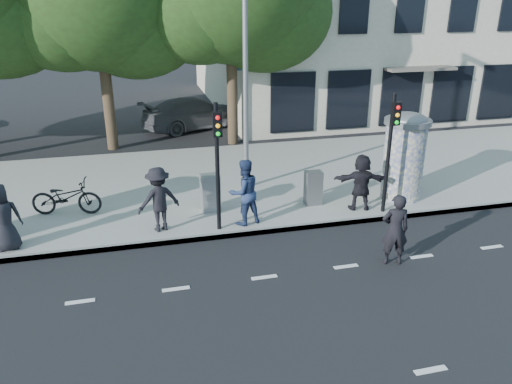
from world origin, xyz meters
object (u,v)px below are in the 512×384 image
object	(u,v)px
traffic_pole_far	(391,142)
cabinet_left	(210,193)
man_road	(395,230)
bicycle	(66,197)
ped_c	(244,192)
ad_column_right	(404,154)
traffic_pole_near	(217,155)
cabinet_right	(313,188)
ped_a	(3,218)
ped_d	(159,199)
street_lamp	(246,39)
ped_f	(361,182)
car_right	(194,113)

from	to	relation	value
traffic_pole_far	cabinet_left	xyz separation A→B (m)	(-4.82, 1.31, -1.53)
man_road	bicycle	world-z (taller)	man_road
ped_c	bicycle	distance (m)	5.10
ad_column_right	traffic_pole_near	size ratio (longest dim) A/B	0.78
ped_c	cabinet_right	xyz separation A→B (m)	(2.28, 0.83, -0.40)
ped_a	ped_c	world-z (taller)	ped_c
traffic_pole_far	ped_a	size ratio (longest dim) A/B	2.00
traffic_pole_far	ped_c	size ratio (longest dim) A/B	1.86
traffic_pole_far	ped_d	size ratio (longest dim) A/B	1.95
ped_c	bicycle	xyz separation A→B (m)	(-4.75, 1.83, -0.40)
traffic_pole_far	ped_a	world-z (taller)	traffic_pole_far
traffic_pole_near	traffic_pole_far	distance (m)	4.80
traffic_pole_near	street_lamp	size ratio (longest dim) A/B	0.42
cabinet_right	ped_f	bearing A→B (deg)	-28.38
cabinet_left	cabinet_right	world-z (taller)	cabinet_left
traffic_pole_near	traffic_pole_far	bearing A→B (deg)	0.00
street_lamp	ped_a	size ratio (longest dim) A/B	4.71
street_lamp	man_road	size ratio (longest dim) A/B	4.53
ad_column_right	ped_c	size ratio (longest dim) A/B	1.45
ped_f	cabinet_left	distance (m)	4.34
street_lamp	cabinet_left	distance (m)	4.60
traffic_pole_far	man_road	size ratio (longest dim) A/B	1.93
ad_column_right	traffic_pole_far	world-z (taller)	traffic_pole_far
ped_d	bicycle	distance (m)	3.03
ped_a	man_road	bearing A→B (deg)	151.86
ped_c	ped_f	distance (m)	3.47
cabinet_left	cabinet_right	xyz separation A→B (m)	(3.04, -0.26, -0.04)
ped_d	car_right	xyz separation A→B (m)	(2.37, 11.11, -0.30)
car_right	bicycle	bearing A→B (deg)	131.72
traffic_pole_far	ped_f	bearing A→B (deg)	148.49
street_lamp	ped_f	world-z (taller)	street_lamp
traffic_pole_far	cabinet_right	size ratio (longest dim) A/B	3.33
ped_d	ped_f	distance (m)	5.72
ped_d	bicycle	size ratio (longest dim) A/B	0.89
ad_column_right	ped_f	xyz separation A→B (m)	(-1.60, -0.54, -0.56)
man_road	cabinet_left	xyz separation A→B (m)	(-3.76, 3.80, -0.18)
traffic_pole_near	ped_d	world-z (taller)	traffic_pole_near
street_lamp	ped_d	xyz separation A→B (m)	(-2.92, -2.47, -3.77)
traffic_pole_far	cabinet_left	world-z (taller)	traffic_pole_far
street_lamp	ped_f	xyz separation A→B (m)	(2.80, -2.47, -3.81)
street_lamp	bicycle	xyz separation A→B (m)	(-5.42, -0.79, -4.13)
man_road	cabinet_right	size ratio (longest dim) A/B	1.73
ped_f	cabinet_left	bearing A→B (deg)	0.28
ped_c	ped_d	world-z (taller)	ped_c
ped_c	car_right	xyz separation A→B (m)	(0.12, 11.26, -0.34)
traffic_pole_near	ped_d	size ratio (longest dim) A/B	1.95
ad_column_right	car_right	distance (m)	11.71
street_lamp	ped_f	size ratio (longest dim) A/B	4.81
traffic_pole_far	cabinet_right	world-z (taller)	traffic_pole_far
cabinet_right	car_right	xyz separation A→B (m)	(-2.16, 10.43, 0.07)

